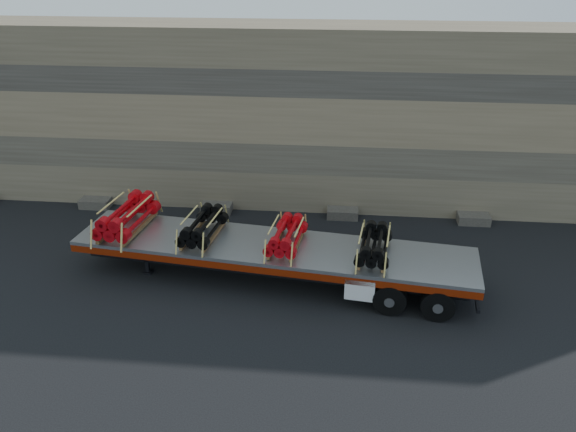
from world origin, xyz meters
name	(u,v)px	position (x,y,z in m)	size (l,w,h in m)	color
ground	(278,278)	(0.00, 0.00, 0.00)	(120.00, 120.00, 0.00)	black
rock_wall	(296,116)	(0.00, 6.50, 3.50)	(44.00, 3.00, 7.00)	#7A6B54
trailer	(272,262)	(-0.19, -0.04, 0.62)	(12.47, 2.40, 1.25)	#ABAEB2
bundle_front	(127,217)	(-4.97, 0.55, 1.68)	(1.23, 2.46, 0.87)	red
bundle_midfront	(203,227)	(-2.41, 0.24, 1.61)	(1.03, 2.05, 0.73)	black
bundle_midrear	(286,236)	(0.28, -0.10, 1.59)	(0.98, 1.96, 0.69)	red
bundle_rear	(374,246)	(2.92, -0.42, 1.59)	(0.98, 1.95, 0.69)	black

